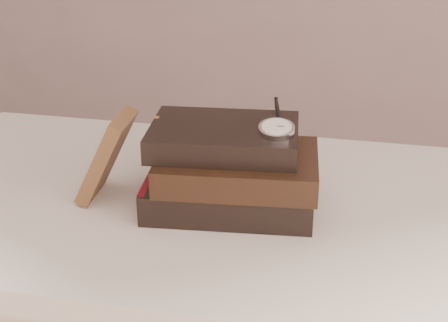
# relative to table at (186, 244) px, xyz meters

# --- Properties ---
(table) EXTENTS (1.00, 0.60, 0.75)m
(table) POSITION_rel_table_xyz_m (0.00, 0.00, 0.00)
(table) COLOR silver
(table) RESTS_ON ground
(book_stack) EXTENTS (0.28, 0.21, 0.13)m
(book_stack) POSITION_rel_table_xyz_m (0.08, -0.01, 0.15)
(book_stack) COLOR black
(book_stack) RESTS_ON table
(journal) EXTENTS (0.09, 0.10, 0.15)m
(journal) POSITION_rel_table_xyz_m (-0.12, -0.03, 0.16)
(journal) COLOR #462C1A
(journal) RESTS_ON table
(pocket_watch) EXTENTS (0.06, 0.16, 0.02)m
(pocket_watch) POSITION_rel_table_xyz_m (0.15, -0.01, 0.23)
(pocket_watch) COLOR silver
(pocket_watch) RESTS_ON book_stack
(eyeglasses) EXTENTS (0.12, 0.14, 0.05)m
(eyeglasses) POSITION_rel_table_xyz_m (-0.02, 0.07, 0.17)
(eyeglasses) COLOR silver
(eyeglasses) RESTS_ON book_stack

